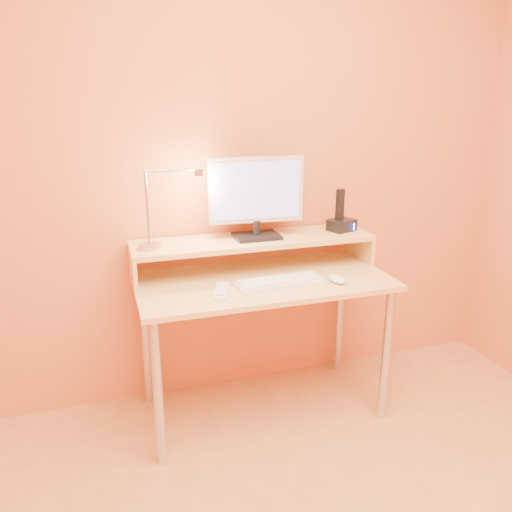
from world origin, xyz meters
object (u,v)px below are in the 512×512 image
object	(u,v)px
lamp_base	(150,246)
phone_dock	(342,225)
remote_control	(222,291)
monitor_panel	(256,190)
keyboard	(280,283)
mouse	(337,279)

from	to	relation	value
lamp_base	phone_dock	distance (m)	0.99
phone_dock	remote_control	bearing A→B (deg)	-178.68
monitor_panel	remote_control	size ratio (longest dim) A/B	2.36
keyboard	mouse	distance (m)	0.27
remote_control	phone_dock	bearing A→B (deg)	38.60
mouse	remote_control	distance (m)	0.55
keyboard	remote_control	distance (m)	0.28
lamp_base	keyboard	world-z (taller)	lamp_base
phone_dock	remote_control	size ratio (longest dim) A/B	0.66
phone_dock	mouse	size ratio (longest dim) A/B	1.25
lamp_base	keyboard	size ratio (longest dim) A/B	0.25
lamp_base	phone_dock	bearing A→B (deg)	1.74
monitor_panel	mouse	world-z (taller)	monitor_panel
mouse	remote_control	xyz separation A→B (m)	(-0.54, 0.04, -0.01)
monitor_panel	lamp_base	xyz separation A→B (m)	(-0.52, -0.04, -0.23)
phone_dock	remote_control	xyz separation A→B (m)	(-0.71, -0.27, -0.18)
monitor_panel	lamp_base	size ratio (longest dim) A/B	4.65
lamp_base	remote_control	distance (m)	0.40
monitor_panel	mouse	distance (m)	0.58
monitor_panel	keyboard	size ratio (longest dim) A/B	1.15
keyboard	mouse	bearing A→B (deg)	-13.07
remote_control	keyboard	bearing A→B (deg)	19.76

